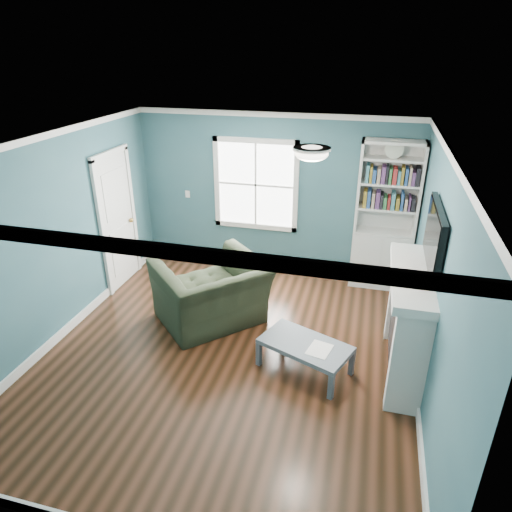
# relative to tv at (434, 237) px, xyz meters

# --- Properties ---
(floor) EXTENTS (5.00, 5.00, 0.00)m
(floor) POSITION_rel_tv_xyz_m (-2.20, -0.20, -1.72)
(floor) COLOR black
(floor) RESTS_ON ground
(room_walls) EXTENTS (5.00, 5.00, 5.00)m
(room_walls) POSITION_rel_tv_xyz_m (-2.20, -0.20, -0.14)
(room_walls) COLOR #2D5866
(room_walls) RESTS_ON ground
(trim) EXTENTS (4.50, 5.00, 2.60)m
(trim) POSITION_rel_tv_xyz_m (-2.20, -0.20, -0.49)
(trim) COLOR white
(trim) RESTS_ON ground
(window) EXTENTS (1.40, 0.06, 1.50)m
(window) POSITION_rel_tv_xyz_m (-2.50, 2.29, -0.27)
(window) COLOR white
(window) RESTS_ON room_walls
(bookshelf) EXTENTS (0.90, 0.35, 2.31)m
(bookshelf) POSITION_rel_tv_xyz_m (-0.43, 2.10, -0.80)
(bookshelf) COLOR silver
(bookshelf) RESTS_ON ground
(fireplace) EXTENTS (0.44, 1.58, 1.30)m
(fireplace) POSITION_rel_tv_xyz_m (-0.12, 0.00, -1.09)
(fireplace) COLOR black
(fireplace) RESTS_ON ground
(tv) EXTENTS (0.06, 1.10, 0.65)m
(tv) POSITION_rel_tv_xyz_m (0.00, 0.00, 0.00)
(tv) COLOR black
(tv) RESTS_ON fireplace
(door) EXTENTS (0.12, 0.98, 2.17)m
(door) POSITION_rel_tv_xyz_m (-4.42, 1.20, -0.65)
(door) COLOR silver
(door) RESTS_ON ground
(ceiling_fixture) EXTENTS (0.38, 0.38, 0.15)m
(ceiling_fixture) POSITION_rel_tv_xyz_m (-1.30, -0.10, 0.82)
(ceiling_fixture) COLOR white
(ceiling_fixture) RESTS_ON room_walls
(light_switch) EXTENTS (0.08, 0.01, 0.12)m
(light_switch) POSITION_rel_tv_xyz_m (-3.70, 2.28, -0.52)
(light_switch) COLOR white
(light_switch) RESTS_ON room_walls
(recliner) EXTENTS (1.59, 1.60, 1.20)m
(recliner) POSITION_rel_tv_xyz_m (-2.64, 0.44, -1.13)
(recliner) COLOR black
(recliner) RESTS_ON ground
(coffee_table) EXTENTS (1.16, 0.90, 0.37)m
(coffee_table) POSITION_rel_tv_xyz_m (-1.23, -0.28, -1.40)
(coffee_table) COLOR #505760
(coffee_table) RESTS_ON ground
(paper_sheet) EXTENTS (0.31, 0.36, 0.00)m
(paper_sheet) POSITION_rel_tv_xyz_m (-1.06, -0.36, -1.35)
(paper_sheet) COLOR white
(paper_sheet) RESTS_ON coffee_table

